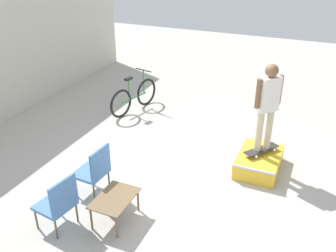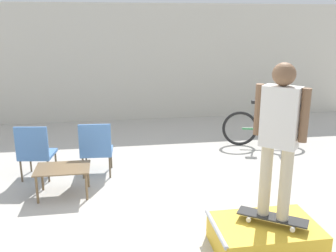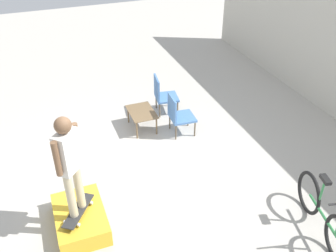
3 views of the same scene
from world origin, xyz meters
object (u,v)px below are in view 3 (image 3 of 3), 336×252
object	(u,v)px
skate_ramp_box	(80,218)
skateboard_on_ramp	(78,211)
coffee_table	(142,114)
patio_chair_left	(163,94)
patio_chair_right	(178,114)
bicycle	(323,214)
person_skater	(69,160)

from	to	relation	value
skate_ramp_box	skateboard_on_ramp	xyz separation A→B (m)	(0.07, -0.01, 0.25)
coffee_table	patio_chair_left	size ratio (longest dim) A/B	0.85
patio_chair_right	skateboard_on_ramp	bearing A→B (deg)	132.20
skateboard_on_ramp	patio_chair_left	world-z (taller)	patio_chair_left
skateboard_on_ramp	coffee_table	distance (m)	3.09
bicycle	patio_chair_right	bearing A→B (deg)	-149.11
person_skater	bicycle	bearing A→B (deg)	111.01
skateboard_on_ramp	person_skater	bearing A→B (deg)	-145.01
skate_ramp_box	patio_chair_right	bearing A→B (deg)	127.73
skate_ramp_box	bicycle	xyz separation A→B (m)	(1.49, 3.56, 0.23)
skateboard_on_ramp	patio_chair_right	bearing A→B (deg)	163.59
skateboard_on_ramp	patio_chair_right	xyz separation A→B (m)	(-2.01, 2.51, 0.09)
skate_ramp_box	coffee_table	world-z (taller)	coffee_table
skateboard_on_ramp	coffee_table	size ratio (longest dim) A/B	0.94
coffee_table	bicycle	world-z (taller)	bicycle
skateboard_on_ramp	patio_chair_left	bearing A→B (deg)	174.90
patio_chair_right	coffee_table	bearing A→B (deg)	58.55
patio_chair_right	bicycle	xyz separation A→B (m)	(3.42, 1.06, -0.11)
skate_ramp_box	bicycle	world-z (taller)	bicycle
person_skater	bicycle	size ratio (longest dim) A/B	1.01
skate_ramp_box	patio_chair_left	size ratio (longest dim) A/B	1.27
skate_ramp_box	patio_chair_left	world-z (taller)	patio_chair_left
skate_ramp_box	skateboard_on_ramp	distance (m)	0.26
coffee_table	bicycle	bearing A→B (deg)	24.06
skateboard_on_ramp	coffee_table	world-z (taller)	coffee_table
skate_ramp_box	person_skater	distance (m)	1.27
coffee_table	patio_chair_left	world-z (taller)	patio_chair_left
patio_chair_left	bicycle	distance (m)	4.53
patio_chair_left	skateboard_on_ramp	bearing A→B (deg)	148.23
patio_chair_right	bicycle	world-z (taller)	bicycle
patio_chair_left	bicycle	world-z (taller)	bicycle
patio_chair_left	patio_chair_right	world-z (taller)	same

